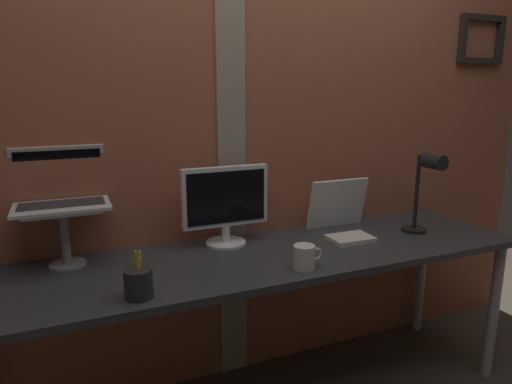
{
  "coord_description": "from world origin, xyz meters",
  "views": [
    {
      "loc": [
        -0.84,
        -1.67,
        1.42
      ],
      "look_at": [
        -0.09,
        0.1,
        0.98
      ],
      "focal_mm": 31.82,
      "sensor_mm": 36.0,
      "label": 1
    }
  ],
  "objects_px": {
    "whiteboard_panel": "(337,203)",
    "coffee_mug": "(305,257)",
    "laptop": "(61,189)",
    "desk_lamp": "(426,185)",
    "pen_cup": "(139,283)",
    "monitor": "(225,201)"
  },
  "relations": [
    {
      "from": "whiteboard_panel",
      "to": "coffee_mug",
      "type": "bearing_deg",
      "value": -134.93
    },
    {
      "from": "laptop",
      "to": "whiteboard_panel",
      "type": "bearing_deg",
      "value": -1.98
    },
    {
      "from": "laptop",
      "to": "desk_lamp",
      "type": "height_order",
      "value": "laptop"
    },
    {
      "from": "whiteboard_panel",
      "to": "pen_cup",
      "type": "bearing_deg",
      "value": -158.3
    },
    {
      "from": "desk_lamp",
      "to": "coffee_mug",
      "type": "distance_m",
      "value": 0.77
    },
    {
      "from": "monitor",
      "to": "laptop",
      "type": "height_order",
      "value": "laptop"
    },
    {
      "from": "monitor",
      "to": "desk_lamp",
      "type": "height_order",
      "value": "desk_lamp"
    },
    {
      "from": "coffee_mug",
      "to": "whiteboard_panel",
      "type": "bearing_deg",
      "value": 45.07
    },
    {
      "from": "pen_cup",
      "to": "coffee_mug",
      "type": "xyz_separation_m",
      "value": [
        0.64,
        -0.0,
        -0.0
      ]
    },
    {
      "from": "coffee_mug",
      "to": "monitor",
      "type": "bearing_deg",
      "value": 115.49
    },
    {
      "from": "coffee_mug",
      "to": "laptop",
      "type": "bearing_deg",
      "value": 151.46
    },
    {
      "from": "pen_cup",
      "to": "whiteboard_panel",
      "type": "bearing_deg",
      "value": 21.7
    },
    {
      "from": "monitor",
      "to": "whiteboard_panel",
      "type": "bearing_deg",
      "value": 2.58
    },
    {
      "from": "monitor",
      "to": "pen_cup",
      "type": "relative_size",
      "value": 2.44
    },
    {
      "from": "desk_lamp",
      "to": "coffee_mug",
      "type": "relative_size",
      "value": 3.21
    },
    {
      "from": "laptop",
      "to": "coffee_mug",
      "type": "bearing_deg",
      "value": -28.54
    },
    {
      "from": "monitor",
      "to": "laptop",
      "type": "xyz_separation_m",
      "value": [
        -0.67,
        0.07,
        0.1
      ]
    },
    {
      "from": "laptop",
      "to": "pen_cup",
      "type": "xyz_separation_m",
      "value": [
        0.22,
        -0.46,
        -0.25
      ]
    },
    {
      "from": "monitor",
      "to": "pen_cup",
      "type": "bearing_deg",
      "value": -138.81
    },
    {
      "from": "laptop",
      "to": "desk_lamp",
      "type": "distance_m",
      "value": 1.62
    },
    {
      "from": "desk_lamp",
      "to": "monitor",
      "type": "bearing_deg",
      "value": 165.46
    },
    {
      "from": "monitor",
      "to": "whiteboard_panel",
      "type": "relative_size",
      "value": 1.24
    }
  ]
}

